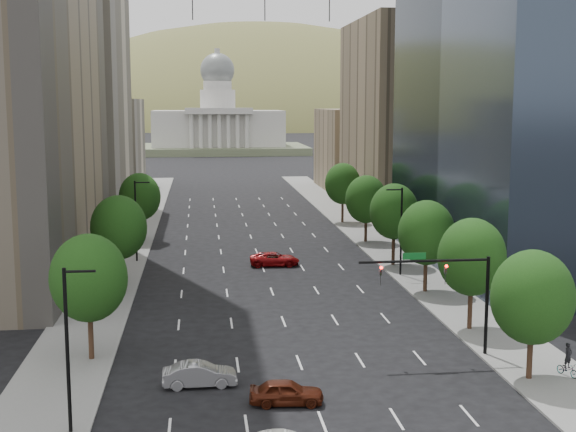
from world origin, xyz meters
name	(u,v)px	position (x,y,z in m)	size (l,w,h in m)	color
sidewalk_left	(114,272)	(-15.50, 60.00, 0.07)	(6.00, 200.00, 0.15)	slate
sidewalk_right	(407,265)	(15.50, 60.00, 0.07)	(6.00, 200.00, 0.15)	slate
midrise_cream_left	(77,101)	(-25.00, 103.00, 17.50)	(14.00, 30.00, 35.00)	beige
filler_left	(104,145)	(-25.00, 136.00, 9.00)	(14.00, 26.00, 18.00)	beige
parking_tan_right	(401,118)	(25.00, 100.00, 15.00)	(14.00, 30.00, 30.00)	#8C7759
filler_right	(358,150)	(25.00, 133.00, 8.00)	(14.00, 26.00, 16.00)	#8C7759
tree_right_0	(532,297)	(14.00, 25.00, 5.39)	(5.20, 5.20, 8.39)	#382316
tree_right_1	(472,257)	(14.00, 36.00, 5.75)	(5.20, 5.20, 8.75)	#382316
tree_right_2	(426,233)	(14.00, 48.00, 5.60)	(5.20, 5.20, 8.61)	#382316
tree_right_3	(394,212)	(14.00, 60.00, 5.89)	(5.20, 5.20, 8.89)	#382316
tree_right_4	(366,199)	(14.00, 74.00, 5.46)	(5.20, 5.20, 8.46)	#382316
tree_right_5	(343,184)	(14.00, 90.00, 5.75)	(5.20, 5.20, 8.75)	#382316
tree_left_0	(89,278)	(-14.00, 32.00, 5.75)	(5.20, 5.20, 8.75)	#382316
tree_left_1	(119,228)	(-14.00, 52.00, 5.96)	(5.20, 5.20, 8.97)	#382316
tree_left_2	(140,197)	(-14.00, 78.00, 5.68)	(5.20, 5.20, 8.68)	#382316
streetlight_rn	(401,229)	(13.44, 55.00, 4.84)	(1.70, 0.20, 9.00)	black
streetlight_ls	(68,346)	(-13.44, 20.00, 4.84)	(1.70, 0.20, 9.00)	black
streetlight_ln	(136,219)	(-13.44, 65.00, 4.84)	(1.70, 0.20, 9.00)	black
traffic_signal	(453,284)	(10.53, 30.00, 5.17)	(9.12, 0.40, 7.38)	black
capitol	(218,128)	(0.00, 249.71, 8.58)	(60.00, 40.00, 35.20)	#596647
foothills	(252,172)	(34.67, 599.39, -37.78)	(720.00, 413.00, 263.00)	olive
car_maroon	(286,392)	(-1.68, 22.81, 0.74)	(1.74, 4.32, 1.47)	#49190C
car_silver	(200,374)	(-6.69, 26.30, 0.76)	(1.60, 4.58, 1.51)	gray
car_red_far	(275,259)	(1.35, 61.44, 0.74)	(2.45, 5.31, 1.47)	maroon
cyclist	(568,365)	(16.59, 25.09, 0.88)	(1.18, 1.72, 2.16)	black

